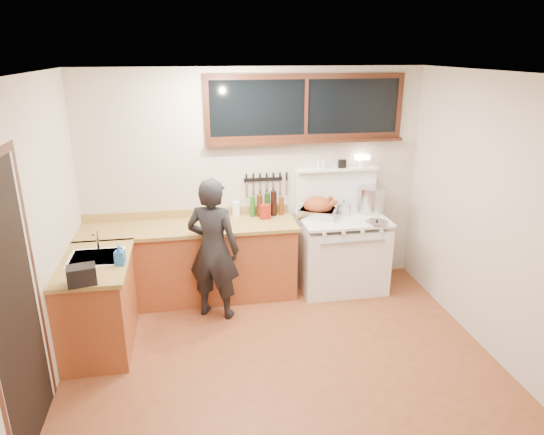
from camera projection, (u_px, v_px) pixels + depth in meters
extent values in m
cube|color=brown|center=(283.00, 364.00, 4.53)|extent=(4.00, 3.50, 0.02)
cube|color=beige|center=(254.00, 181.00, 5.75)|extent=(4.00, 0.05, 2.60)
cube|color=beige|center=(352.00, 358.00, 2.45)|extent=(4.00, 0.05, 2.60)
cube|color=beige|center=(29.00, 250.00, 3.77)|extent=(0.05, 3.50, 2.60)
cube|color=beige|center=(500.00, 220.00, 4.43)|extent=(0.05, 3.50, 2.60)
cube|color=white|center=(285.00, 71.00, 3.66)|extent=(4.00, 3.50, 0.05)
cube|color=brown|center=(191.00, 264.00, 5.60)|extent=(2.40, 0.60, 0.86)
cube|color=olive|center=(189.00, 227.00, 5.45)|extent=(2.44, 0.64, 0.04)
cube|color=olive|center=(188.00, 213.00, 5.70)|extent=(2.40, 0.03, 0.10)
sphere|color=#B78C38|center=(94.00, 258.00, 5.09)|extent=(0.03, 0.03, 0.03)
sphere|color=#B78C38|center=(143.00, 255.00, 5.17)|extent=(0.03, 0.03, 0.03)
sphere|color=#B78C38|center=(190.00, 252.00, 5.26)|extent=(0.03, 0.03, 0.03)
sphere|color=#B78C38|center=(236.00, 248.00, 5.34)|extent=(0.03, 0.03, 0.03)
sphere|color=#B78C38|center=(276.00, 246.00, 5.41)|extent=(0.03, 0.03, 0.03)
cube|color=brown|center=(98.00, 305.00, 4.69)|extent=(0.60, 1.05, 0.86)
cube|color=olive|center=(94.00, 263.00, 4.54)|extent=(0.64, 1.09, 0.04)
cube|color=white|center=(97.00, 264.00, 4.63)|extent=(0.45, 0.40, 0.14)
cube|color=white|center=(96.00, 257.00, 4.61)|extent=(0.50, 0.45, 0.01)
cylinder|color=silver|center=(98.00, 239.00, 4.74)|extent=(0.02, 0.02, 0.24)
cylinder|color=silver|center=(95.00, 232.00, 4.62)|extent=(0.02, 0.18, 0.02)
cube|color=white|center=(341.00, 256.00, 5.86)|extent=(1.00, 0.70, 0.82)
cube|color=white|center=(343.00, 219.00, 5.70)|extent=(1.02, 0.72, 0.03)
cube|color=white|center=(351.00, 259.00, 5.51)|extent=(0.88, 0.02, 0.46)
cylinder|color=silver|center=(353.00, 242.00, 5.41)|extent=(0.75, 0.02, 0.02)
cylinder|color=white|center=(324.00, 234.00, 5.33)|extent=(0.04, 0.03, 0.04)
cylinder|color=white|center=(344.00, 233.00, 5.36)|extent=(0.04, 0.03, 0.04)
cylinder|color=white|center=(363.00, 232.00, 5.40)|extent=(0.04, 0.03, 0.04)
cylinder|color=white|center=(381.00, 231.00, 5.43)|extent=(0.04, 0.03, 0.04)
cube|color=white|center=(336.00, 190.00, 5.91)|extent=(1.00, 0.05, 0.50)
cube|color=white|center=(338.00, 169.00, 5.80)|extent=(1.00, 0.12, 0.03)
cylinder|color=white|center=(362.00, 163.00, 5.83)|extent=(0.09, 0.09, 0.09)
cube|color=#FFE5B2|center=(362.00, 157.00, 5.80)|extent=(0.17, 0.08, 0.06)
cube|color=black|center=(342.00, 164.00, 5.78)|extent=(0.09, 0.05, 0.10)
cylinder|color=white|center=(323.00, 165.00, 5.75)|extent=(0.04, 0.04, 0.09)
cylinder|color=white|center=(319.00, 165.00, 5.74)|extent=(0.04, 0.04, 0.09)
cube|color=black|center=(306.00, 107.00, 5.53)|extent=(2.20, 0.01, 0.62)
cube|color=black|center=(307.00, 76.00, 5.41)|extent=(2.32, 0.04, 0.06)
cube|color=black|center=(305.00, 137.00, 5.64)|extent=(2.32, 0.04, 0.06)
cube|color=black|center=(206.00, 109.00, 5.34)|extent=(0.06, 0.04, 0.62)
cube|color=black|center=(399.00, 105.00, 5.71)|extent=(0.06, 0.04, 0.62)
cube|color=black|center=(306.00, 107.00, 5.53)|extent=(0.04, 0.04, 0.62)
cube|color=black|center=(306.00, 141.00, 5.61)|extent=(2.32, 0.13, 0.03)
cube|color=black|center=(16.00, 314.00, 3.35)|extent=(0.01, 0.86, 2.10)
cube|color=black|center=(37.00, 282.00, 3.80)|extent=(0.01, 0.07, 2.10)
cube|color=black|center=(263.00, 179.00, 5.73)|extent=(0.46, 0.02, 0.04)
cube|color=silver|center=(247.00, 189.00, 5.72)|extent=(0.02, 0.00, 0.18)
cube|color=black|center=(246.00, 178.00, 5.67)|extent=(0.02, 0.02, 0.10)
cube|color=silver|center=(253.00, 189.00, 5.73)|extent=(0.02, 0.00, 0.18)
cube|color=black|center=(253.00, 178.00, 5.68)|extent=(0.02, 0.02, 0.10)
cube|color=silver|center=(260.00, 189.00, 5.74)|extent=(0.02, 0.00, 0.18)
cube|color=black|center=(260.00, 177.00, 5.70)|extent=(0.02, 0.02, 0.10)
cube|color=silver|center=(267.00, 189.00, 5.75)|extent=(0.03, 0.00, 0.18)
cube|color=black|center=(267.00, 177.00, 5.71)|extent=(0.02, 0.02, 0.10)
cube|color=silver|center=(273.00, 188.00, 5.77)|extent=(0.03, 0.00, 0.18)
cube|color=black|center=(273.00, 177.00, 5.72)|extent=(0.02, 0.02, 0.10)
cube|color=silver|center=(280.00, 188.00, 5.78)|extent=(0.03, 0.00, 0.18)
cube|color=black|center=(280.00, 176.00, 5.73)|extent=(0.02, 0.02, 0.10)
cube|color=silver|center=(286.00, 188.00, 5.79)|extent=(0.03, 0.00, 0.18)
cube|color=black|center=(287.00, 176.00, 5.75)|extent=(0.02, 0.02, 0.10)
imported|color=black|center=(213.00, 249.00, 5.11)|extent=(0.67, 0.57, 1.56)
imported|color=blue|center=(120.00, 255.00, 4.43)|extent=(0.10, 0.10, 0.20)
cube|color=black|center=(82.00, 275.00, 4.07)|extent=(0.26, 0.21, 0.16)
cube|color=olive|center=(214.00, 225.00, 5.44)|extent=(0.39, 0.31, 0.02)
ellipsoid|color=#913D1A|center=(213.00, 219.00, 5.42)|extent=(0.22, 0.16, 0.12)
sphere|color=#913D1A|center=(221.00, 215.00, 5.47)|extent=(0.05, 0.05, 0.05)
sphere|color=#913D1A|center=(222.00, 218.00, 5.39)|extent=(0.05, 0.05, 0.05)
cube|color=silver|center=(318.00, 213.00, 5.72)|extent=(0.53, 0.48, 0.10)
cube|color=#3F3F42|center=(318.00, 210.00, 5.71)|extent=(0.47, 0.42, 0.03)
torus|color=silver|center=(299.00, 210.00, 5.66)|extent=(0.05, 0.09, 0.10)
torus|color=silver|center=(336.00, 208.00, 5.74)|extent=(0.05, 0.09, 0.10)
ellipsoid|color=#913D1A|center=(318.00, 205.00, 5.69)|extent=(0.41, 0.38, 0.22)
cylinder|color=#913D1A|center=(329.00, 205.00, 5.62)|extent=(0.13, 0.10, 0.09)
sphere|color=#913D1A|center=(335.00, 202.00, 5.62)|extent=(0.07, 0.07, 0.07)
cylinder|color=#913D1A|center=(325.00, 201.00, 5.78)|extent=(0.13, 0.10, 0.09)
sphere|color=#913D1A|center=(331.00, 198.00, 5.77)|extent=(0.07, 0.07, 0.07)
cylinder|color=silver|center=(371.00, 200.00, 5.85)|extent=(0.37, 0.37, 0.32)
cylinder|color=silver|center=(344.00, 209.00, 5.82)|extent=(0.21, 0.21, 0.13)
cylinder|color=black|center=(344.00, 201.00, 5.92)|extent=(0.06, 0.17, 0.02)
cylinder|color=silver|center=(377.00, 222.00, 5.51)|extent=(0.29, 0.29, 0.02)
sphere|color=black|center=(377.00, 221.00, 5.51)|extent=(0.03, 0.03, 0.03)
cube|color=maroon|center=(265.00, 212.00, 5.64)|extent=(0.13, 0.11, 0.17)
cylinder|color=white|center=(236.00, 209.00, 5.73)|extent=(0.10, 0.10, 0.18)
cylinder|color=black|center=(253.00, 206.00, 5.70)|extent=(0.06, 0.06, 0.25)
cylinder|color=black|center=(260.00, 206.00, 5.71)|extent=(0.07, 0.07, 0.26)
cylinder|color=black|center=(267.00, 204.00, 5.72)|extent=(0.06, 0.06, 0.28)
cylinder|color=black|center=(274.00, 203.00, 5.73)|extent=(0.07, 0.07, 0.30)
cylinder|color=black|center=(281.00, 206.00, 5.76)|extent=(0.06, 0.06, 0.22)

